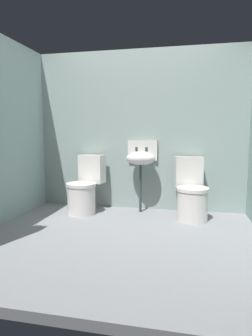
# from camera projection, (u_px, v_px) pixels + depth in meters

# --- Properties ---
(ground_plane) EXTENTS (3.35, 2.77, 0.08)m
(ground_plane) POSITION_uv_depth(u_px,v_px,m) (120.00, 240.00, 3.09)
(ground_plane) COLOR gray
(wall_back) EXTENTS (3.35, 0.10, 2.24)m
(wall_back) POSITION_uv_depth(u_px,v_px,m) (140.00, 131.00, 4.14)
(wall_back) COLOR #8EA29C
(wall_back) RESTS_ON ground
(toilet_left) EXTENTS (0.48, 0.65, 0.78)m
(toilet_left) POSITION_uv_depth(u_px,v_px,m) (85.00, 189.00, 3.99)
(toilet_left) COLOR white
(toilet_left) RESTS_ON ground
(toilet_right) EXTENTS (0.48, 0.65, 0.78)m
(toilet_right) POSITION_uv_depth(u_px,v_px,m) (191.00, 194.00, 3.70)
(toilet_right) COLOR silver
(toilet_right) RESTS_ON ground
(sink) EXTENTS (0.42, 0.35, 0.99)m
(sink) POSITION_uv_depth(u_px,v_px,m) (141.00, 158.00, 3.97)
(sink) COLOR #2E3F40
(sink) RESTS_ON ground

